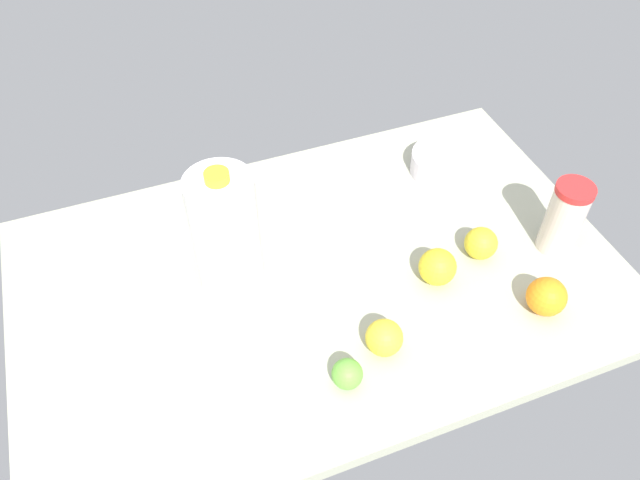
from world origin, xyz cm
name	(u,v)px	position (x,y,z in cm)	size (l,w,h in cm)	color
countertop	(320,278)	(0.00, 0.00, 1.50)	(120.00, 76.00, 3.00)	#AAAD95
tumbler_cup	(564,218)	(48.45, -10.24, 11.33)	(7.65, 7.65, 16.57)	beige
milk_jug	(226,234)	(-16.73, 4.86, 16.24)	(12.49, 12.49, 28.04)	white
mixing_bowl	(442,163)	(37.62, 19.11, 5.62)	(14.43, 14.43, 5.25)	silver
lemon_loose	(384,338)	(4.41, -20.57, 6.42)	(6.84, 6.84, 6.84)	yellow
lime_by_jug	(347,374)	(-4.39, -24.65, 5.74)	(5.48, 5.48, 5.48)	#66B43C
orange_far_back	(547,297)	(36.64, -23.24, 6.77)	(7.53, 7.53, 7.53)	orange
lemon_beside_bowl	(481,243)	(32.44, -6.74, 6.38)	(6.76, 6.76, 6.76)	yellow
lemon_near_front	(437,267)	(20.99, -9.45, 6.73)	(7.46, 7.46, 7.46)	yellow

